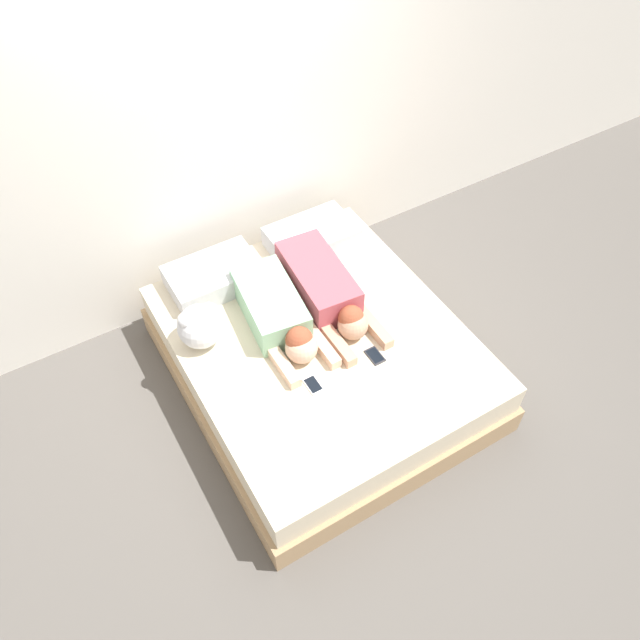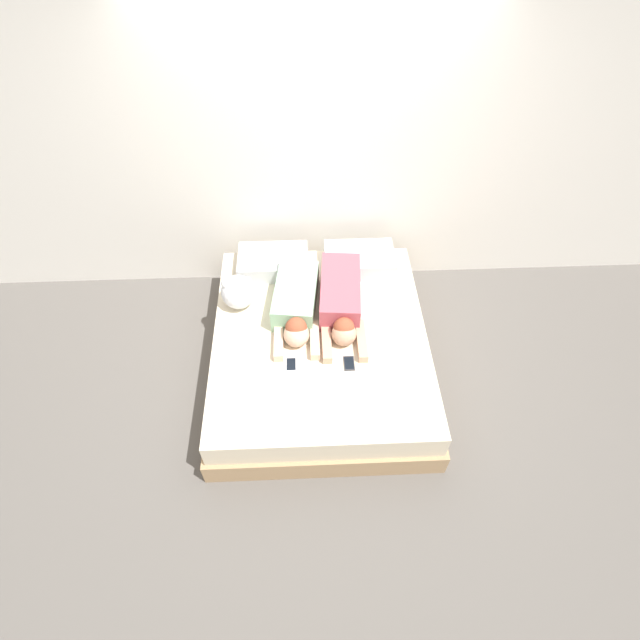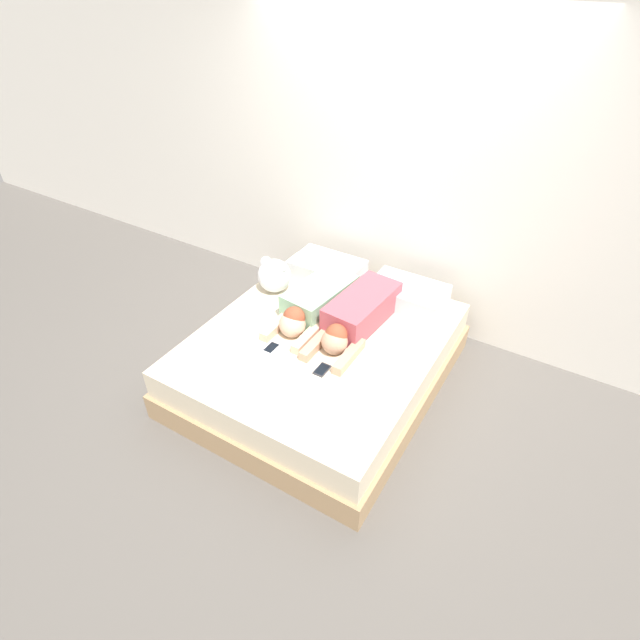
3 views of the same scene
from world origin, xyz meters
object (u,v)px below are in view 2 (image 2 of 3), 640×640
bed (320,350)px  pillow_head_left (273,262)px  cell_phone_left (291,365)px  cell_phone_right (349,363)px  person_right (341,301)px  person_left (296,306)px  pillow_head_right (359,260)px  plush_toy (238,291)px

bed → pillow_head_left: (-0.37, 0.74, 0.30)m
cell_phone_left → cell_phone_right: size_ratio=1.00×
cell_phone_left → person_right: bearing=52.6°
bed → person_right: (0.18, 0.23, 0.33)m
bed → person_left: 0.42m
bed → cell_phone_right: bearing=-56.7°
pillow_head_right → cell_phone_right: 1.07m
pillow_head_right → cell_phone_left: bearing=-119.9°
person_left → cell_phone_left: (-0.04, -0.50, -0.10)m
bed → plush_toy: plush_toy is taller
bed → person_left: bearing=132.6°
person_right → person_left: bearing=-175.2°
pillow_head_left → pillow_head_right: size_ratio=1.00×
bed → cell_phone_right: (0.20, -0.31, 0.23)m
bed → pillow_head_right: (0.37, 0.74, 0.30)m
bed → person_right: size_ratio=2.03×
pillow_head_right → cell_phone_right: size_ratio=4.62×
pillow_head_left → cell_phone_right: (0.58, -1.05, -0.07)m
pillow_head_left → person_right: bearing=-43.0°
cell_phone_right → plush_toy: size_ratio=0.45×
cell_phone_right → plush_toy: 1.07m
pillow_head_right → person_left: size_ratio=0.66×
person_left → plush_toy: size_ratio=3.10×
bed → person_left: (-0.18, 0.20, 0.32)m
pillow_head_left → cell_phone_right: bearing=-61.2°
cell_phone_left → cell_phone_right: bearing=-1.0°
person_right → cell_phone_right: bearing=-87.2°
pillow_head_right → cell_phone_left: size_ratio=4.62×
cell_phone_left → plush_toy: size_ratio=0.45×
cell_phone_right → person_left: bearing=127.2°
person_left → plush_toy: plush_toy is taller
plush_toy → cell_phone_left: bearing=-56.9°
cell_phone_left → cell_phone_right: same height
bed → cell_phone_left: 0.44m
person_right → plush_toy: (-0.82, 0.11, 0.03)m
pillow_head_left → pillow_head_right: bearing=0.0°
person_right → cell_phone_left: size_ratio=7.56×
person_left → person_right: (0.36, 0.03, 0.01)m
cell_phone_left → plush_toy: plush_toy is taller
bed → pillow_head_right: 0.88m
bed → pillow_head_left: bearing=116.7°
cell_phone_right → pillow_head_left: bearing=118.8°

